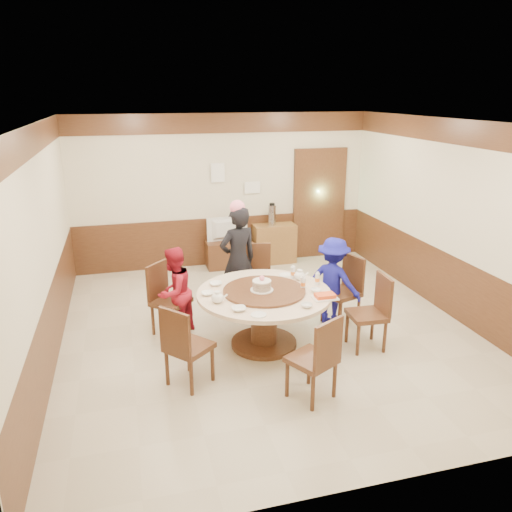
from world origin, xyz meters
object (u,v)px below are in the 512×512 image
object	(u,v)px
television	(228,229)
person_blue	(333,281)
banquet_table	(264,308)
tv_stand	(229,254)
person_standing	(238,260)
thermos	(272,215)
birthday_cake	(262,285)
person_red	(174,292)
side_cabinet	(274,243)
shrimp_platter	(325,296)

from	to	relation	value
television	person_blue	bearing A→B (deg)	104.30
banquet_table	television	size ratio (longest dim) A/B	2.19
tv_stand	television	bearing A→B (deg)	0.00
person_standing	thermos	xyz separation A→B (m)	(1.13, 2.05, 0.13)
birthday_cake	person_red	bearing A→B (deg)	148.30
person_red	tv_stand	xyz separation A→B (m)	(1.27, 2.53, -0.36)
person_red	thermos	bearing A→B (deg)	-176.85
person_standing	side_cabinet	bearing A→B (deg)	-135.57
person_standing	person_red	bearing A→B (deg)	11.19
birthday_cake	side_cabinet	distance (m)	3.42
person_red	shrimp_platter	size ratio (longest dim) A/B	4.09
person_red	television	distance (m)	2.83
television	banquet_table	bearing A→B (deg)	82.13
television	person_standing	bearing A→B (deg)	77.90
person_standing	television	distance (m)	2.05
birthday_cake	banquet_table	bearing A→B (deg)	17.21
person_blue	side_cabinet	world-z (taller)	person_blue
banquet_table	person_red	distance (m)	1.24
side_cabinet	thermos	size ratio (longest dim) A/B	2.11
birthday_cake	shrimp_platter	world-z (taller)	birthday_cake
tv_stand	television	size ratio (longest dim) A/B	1.09
banquet_table	person_blue	xyz separation A→B (m)	(1.12, 0.41, 0.09)
thermos	tv_stand	bearing A→B (deg)	-177.98
shrimp_platter	side_cabinet	distance (m)	3.63
side_cabinet	television	bearing A→B (deg)	-178.09
person_blue	shrimp_platter	bearing A→B (deg)	107.42
banquet_table	side_cabinet	world-z (taller)	banquet_table
banquet_table	person_standing	world-z (taller)	person_standing
person_red	thermos	xyz separation A→B (m)	(2.12, 2.56, 0.33)
person_blue	television	bearing A→B (deg)	-24.53
person_standing	person_blue	bearing A→B (deg)	133.43
banquet_table	thermos	distance (m)	3.38
thermos	banquet_table	bearing A→B (deg)	-108.32
person_blue	birthday_cake	world-z (taller)	person_blue
shrimp_platter	television	world-z (taller)	television
banquet_table	person_blue	distance (m)	1.20
person_red	person_blue	xyz separation A→B (m)	(2.19, -0.22, 0.01)
banquet_table	side_cabinet	xyz separation A→B (m)	(1.10, 3.18, -0.16)
person_blue	side_cabinet	bearing A→B (deg)	-42.66
shrimp_platter	banquet_table	bearing A→B (deg)	148.81
person_red	television	bearing A→B (deg)	-163.91
person_standing	shrimp_platter	distance (m)	1.70
banquet_table	thermos	size ratio (longest dim) A/B	4.48
banquet_table	television	bearing A→B (deg)	86.27
person_standing	person_red	world-z (taller)	person_standing
person_red	birthday_cake	size ratio (longest dim) A/B	4.22
shrimp_platter	side_cabinet	xyz separation A→B (m)	(0.45, 3.58, -0.40)
person_standing	person_blue	size ratio (longest dim) A/B	1.29
person_red	side_cabinet	world-z (taller)	person_red
person_blue	thermos	distance (m)	2.79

